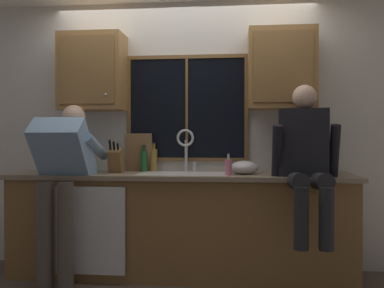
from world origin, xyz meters
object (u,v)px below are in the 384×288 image
person_standing (63,172)px  soap_dispenser (228,167)px  knife_block (116,161)px  mixing_bowl (244,168)px  bottle_green_glass (144,161)px  cutting_board (139,153)px  person_sitting_on_counter (306,155)px  bottle_tall_clear (154,159)px

person_standing → soap_dispenser: size_ratio=8.16×
knife_block → mixing_bowl: knife_block is taller
person_standing → bottle_green_glass: size_ratio=6.10×
cutting_board → soap_dispenser: 0.94m
person_sitting_on_counter → mixing_bowl: 0.58m
mixing_bowl → bottle_tall_clear: bottle_tall_clear is taller
person_sitting_on_counter → cutting_board: (-1.49, 0.48, -0.00)m
soap_dispenser → bottle_tall_clear: (-0.72, 0.37, 0.04)m
person_standing → person_sitting_on_counter: size_ratio=1.22×
mixing_bowl → bottle_tall_clear: bearing=165.7°
person_sitting_on_counter → cutting_board: 1.56m
person_sitting_on_counter → person_standing: bearing=-179.1°
cutting_board → mixing_bowl: size_ratio=1.48×
cutting_board → mixing_bowl: cutting_board is taller
person_standing → bottle_green_glass: (0.60, 0.47, 0.07)m
person_standing → bottle_tall_clear: size_ratio=5.53×
person_sitting_on_counter → bottle_green_glass: (-1.43, 0.44, -0.08)m
person_standing → soap_dispenser: 1.41m
person_sitting_on_counter → bottle_tall_clear: bearing=159.7°
person_sitting_on_counter → mixing_bowl: bearing=150.3°
cutting_board → bottle_green_glass: (0.06, -0.04, -0.08)m
person_sitting_on_counter → soap_dispenser: size_ratio=6.69×
person_standing → bottle_tall_clear: (0.68, 0.53, 0.08)m
bottle_green_glass → bottle_tall_clear: bearing=34.3°
cutting_board → soap_dispenser: (0.86, -0.36, -0.11)m
cutting_board → mixing_bowl: bearing=-11.4°
cutting_board → soap_dispenser: cutting_board is taller
cutting_board → bottle_green_glass: 0.10m
bottle_tall_clear → soap_dispenser: bearing=-27.4°
person_standing → soap_dispenser: bearing=6.4°
knife_block → bottle_green_glass: 0.28m
person_standing → person_sitting_on_counter: bearing=0.9°
mixing_bowl → soap_dispenser: (-0.14, -0.15, 0.02)m
knife_block → bottle_green_glass: knife_block is taller
cutting_board → soap_dispenser: bearing=-22.5°
person_standing → bottle_green_glass: person_standing is taller
cutting_board → bottle_tall_clear: bearing=6.7°
mixing_bowl → bottle_green_glass: bottle_green_glass is taller
knife_block → bottle_green_glass: size_ratio=1.28×
person_standing → person_sitting_on_counter: 2.03m
person_standing → bottle_tall_clear: 0.86m
person_sitting_on_counter → knife_block: bearing=170.2°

